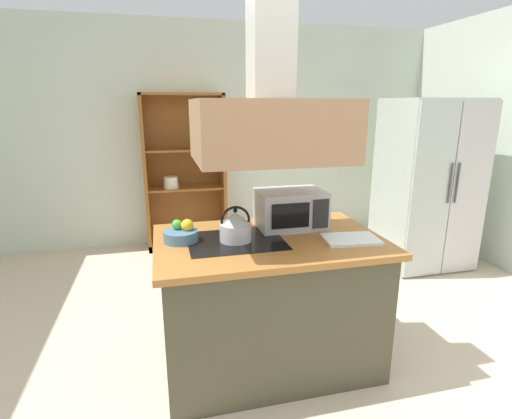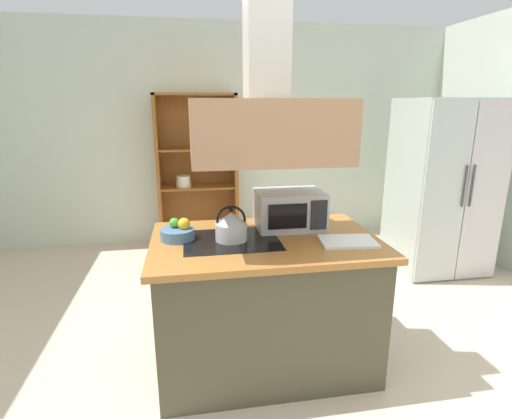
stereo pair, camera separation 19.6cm
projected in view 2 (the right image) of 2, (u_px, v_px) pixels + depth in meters
The scene contains 10 objects.
ground_plane at pixel (264, 386), 2.50m from camera, with size 7.80×7.80×0.00m, color beige.
wall_back at pixel (221, 135), 5.00m from camera, with size 6.00×0.12×2.70m, color silver.
kitchen_island at pixel (265, 301), 2.64m from camera, with size 1.45×0.95×0.90m.
range_hood at pixel (266, 109), 2.31m from camera, with size 0.90×0.70×1.29m.
refrigerator at pixel (442, 187), 4.09m from camera, with size 0.90×0.78×1.80m.
dish_cabinet at pixel (197, 179), 4.88m from camera, with size 0.97×0.40×1.86m.
kettle at pixel (231, 226), 2.46m from camera, with size 0.20×0.20×0.23m.
cutting_board at pixel (348, 241), 2.44m from camera, with size 0.34×0.24×0.02m, color white.
microwave at pixel (289, 209), 2.72m from camera, with size 0.46×0.35×0.26m.
fruit_bowl at pixel (178, 232), 2.50m from camera, with size 0.22×0.22×0.14m.
Camera 2 is at (-0.41, -2.08, 1.74)m, focal length 27.51 mm.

